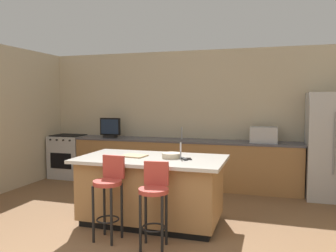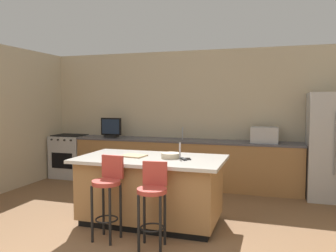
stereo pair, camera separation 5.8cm
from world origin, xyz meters
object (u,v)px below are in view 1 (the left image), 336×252
(kitchen_island, at_px, (152,189))
(tv_remote, at_px, (184,159))
(cell_phone, at_px, (189,159))
(bar_stool_right, at_px, (154,197))
(range_oven, at_px, (69,156))
(fruit_bowl, at_px, (171,155))
(cutting_board, at_px, (134,156))
(tv_monitor, at_px, (110,128))
(refrigerator, at_px, (332,146))
(microwave, at_px, (264,135))
(bar_stool_left, at_px, (109,190))

(kitchen_island, distance_m, tv_remote, 0.65)
(cell_phone, relative_size, tv_remote, 0.88)
(kitchen_island, bearing_deg, bar_stool_right, -68.10)
(range_oven, distance_m, bar_stool_right, 4.08)
(bar_stool_right, xyz_separation_m, tv_remote, (0.17, 0.71, 0.33))
(bar_stool_right, xyz_separation_m, fruit_bowl, (-0.03, 0.78, 0.35))
(bar_stool_right, height_order, fruit_bowl, bar_stool_right)
(cell_phone, bearing_deg, range_oven, 125.58)
(bar_stool_right, bearing_deg, tv_remote, 70.07)
(cutting_board, bearing_deg, cell_phone, 0.51)
(range_oven, height_order, tv_remote, range_oven)
(tv_monitor, relative_size, cutting_board, 1.38)
(refrigerator, distance_m, fruit_bowl, 3.00)
(bar_stool_right, distance_m, tv_remote, 0.80)
(refrigerator, relative_size, range_oven, 1.95)
(fruit_bowl, bearing_deg, microwave, 60.31)
(microwave, relative_size, fruit_bowl, 1.86)
(bar_stool_right, bearing_deg, microwave, 61.44)
(tv_remote, bearing_deg, cell_phone, 11.69)
(tv_monitor, relative_size, tv_remote, 2.61)
(kitchen_island, height_order, bar_stool_right, bar_stool_right)
(microwave, height_order, tv_monitor, tv_monitor)
(tv_monitor, relative_size, bar_stool_right, 0.46)
(range_oven, distance_m, cutting_board, 3.19)
(range_oven, bearing_deg, tv_monitor, -2.82)
(kitchen_island, relative_size, refrigerator, 1.10)
(bar_stool_right, height_order, cell_phone, bar_stool_right)
(bar_stool_right, bearing_deg, cutting_board, 119.81)
(microwave, bearing_deg, refrigerator, -4.55)
(refrigerator, distance_m, bar_stool_right, 3.55)
(kitchen_island, height_order, refrigerator, refrigerator)
(microwave, xyz_separation_m, cutting_board, (-1.69, -2.06, -0.14))
(tv_monitor, bearing_deg, refrigerator, -0.52)
(kitchen_island, height_order, fruit_bowl, fruit_bowl)
(range_oven, relative_size, bar_stool_right, 0.96)
(kitchen_island, distance_m, cutting_board, 0.52)
(bar_stool_right, relative_size, cell_phone, 6.48)
(kitchen_island, xyz_separation_m, cutting_board, (-0.26, 0.01, 0.45))
(microwave, height_order, fruit_bowl, microwave)
(range_oven, xyz_separation_m, microwave, (4.09, 0.00, 0.59))
(microwave, distance_m, bar_stool_left, 3.28)
(cell_phone, bearing_deg, kitchen_island, 159.80)
(refrigerator, relative_size, fruit_bowl, 7.04)
(kitchen_island, relative_size, bar_stool_left, 1.98)
(refrigerator, distance_m, bar_stool_left, 3.92)
(bar_stool_right, xyz_separation_m, cutting_board, (-0.56, 0.75, 0.33))
(tv_monitor, bearing_deg, fruit_bowl, -46.13)
(range_oven, height_order, fruit_bowl, fruit_bowl)
(kitchen_island, distance_m, refrigerator, 3.26)
(cell_phone, distance_m, cutting_board, 0.77)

